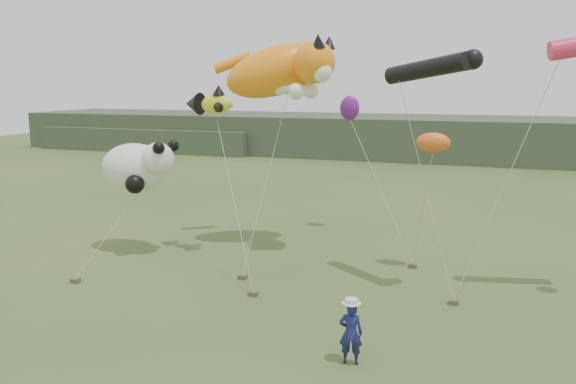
% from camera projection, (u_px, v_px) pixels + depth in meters
% --- Properties ---
extents(ground, '(120.00, 120.00, 0.00)m').
position_uv_depth(ground, '(280.00, 353.00, 15.42)').
color(ground, '#385123').
rests_on(ground, ground).
extents(headland, '(90.00, 13.00, 4.00)m').
position_uv_depth(headland, '(397.00, 137.00, 57.59)').
color(headland, '#2D3D28').
rests_on(headland, ground).
extents(festival_attendant, '(0.68, 0.50, 1.71)m').
position_uv_depth(festival_attendant, '(351.00, 333.00, 14.69)').
color(festival_attendant, navy).
rests_on(festival_attendant, ground).
extents(sandbag_anchors, '(13.76, 6.08, 0.16)m').
position_uv_depth(sandbag_anchors, '(286.00, 283.00, 20.61)').
color(sandbag_anchors, brown).
rests_on(sandbag_anchors, ground).
extents(cat_kite, '(6.20, 3.97, 3.31)m').
position_uv_depth(cat_kite, '(285.00, 70.00, 24.05)').
color(cat_kite, orange).
rests_on(cat_kite, ground).
extents(fish_kite, '(2.49, 1.66, 1.27)m').
position_uv_depth(fish_kite, '(208.00, 103.00, 23.38)').
color(fish_kite, '#CFDB20').
rests_on(fish_kite, ground).
extents(tube_kites, '(9.03, 2.75, 1.98)m').
position_uv_depth(tube_kites, '(530.00, 53.00, 18.33)').
color(tube_kites, black).
rests_on(tube_kites, ground).
extents(panda_kite, '(3.62, 2.34, 2.25)m').
position_uv_depth(panda_kite, '(138.00, 166.00, 24.17)').
color(panda_kite, white).
rests_on(panda_kite, ground).
extents(misc_kites, '(5.53, 5.73, 2.02)m').
position_uv_depth(misc_kites, '(386.00, 123.00, 24.39)').
color(misc_kites, orange).
rests_on(misc_kites, ground).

